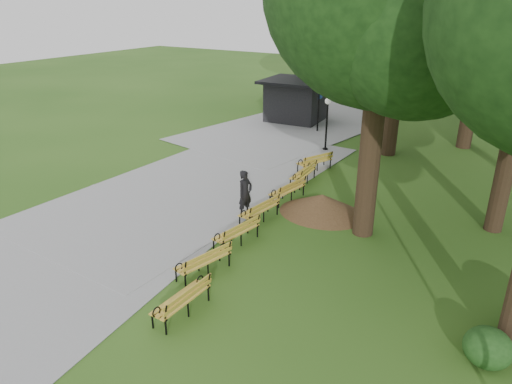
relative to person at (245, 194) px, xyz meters
The scene contains 14 objects.
ground 1.36m from the person, 67.59° to the right, with size 100.00×100.00×0.00m, color #2B5418.
path 4.24m from the person, 150.36° to the left, with size 12.00×38.00×0.06m, color #949496.
person is the anchor object (origin of this frame).
kiosk 14.98m from the person, 110.41° to the left, with size 4.38×3.81×2.74m, color black, non-canonical shape.
lamp_post 9.26m from the person, 95.35° to the left, with size 0.32×0.32×2.78m.
dirt_mound 2.92m from the person, 36.24° to the left, with size 2.75×2.75×0.77m, color #47301C.
bench_0 6.11m from the person, 72.45° to the right, with size 1.90×0.64×0.88m, color gold, non-canonical shape.
bench_1 4.19m from the person, 74.20° to the right, with size 1.90×0.64×0.88m, color gold, non-canonical shape.
bench_2 2.23m from the person, 64.90° to the right, with size 1.90×0.64×0.88m, color gold, non-canonical shape.
bench_3 0.79m from the person, ahead, with size 1.90×0.64×0.88m, color gold, non-canonical shape.
bench_4 2.26m from the person, 73.83° to the left, with size 1.90×0.64×0.88m, color gold, non-canonical shape.
bench_5 4.19m from the person, 85.92° to the left, with size 1.90×0.64×0.88m, color gold, non-canonical shape.
bench_6 5.92m from the person, 89.77° to the left, with size 1.90×0.64×0.88m, color gold, non-canonical shape.
shrub_1 9.49m from the person, 22.61° to the right, with size 1.05×1.05×0.90m, color #193D14.
Camera 1 is at (8.35, -12.34, 7.53)m, focal length 32.96 mm.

